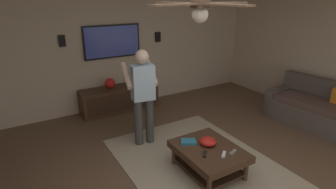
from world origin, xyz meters
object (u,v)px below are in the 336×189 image
Objects in this scene: wall_speaker_right at (62,41)px; ceiling_fan at (200,7)px; person_standing at (143,92)px; remote_black at (205,154)px; tv at (112,41)px; remote_grey at (233,152)px; bowl at (208,141)px; book at (188,142)px; couch at (320,111)px; coffee_table at (209,154)px; wall_speaker_left at (158,37)px; media_console at (120,99)px; remote_white at (224,154)px; vase_round at (110,83)px.

ceiling_fan is at bearing -168.74° from wall_speaker_right.
person_standing is 10.93× the size of remote_black.
tv is 8.23× the size of remote_grey.
wall_speaker_right reaches higher than bowl.
book reaches higher than remote_black.
tv is (2.96, 3.06, 1.18)m from couch.
wall_speaker_left reaches higher than coffee_table.
media_console is 1.04× the size of person_standing.
couch is at bearing -81.67° from ceiling_fan.
media_console is 1.68m from wall_speaker_left.
remote_grey is (-1.51, -0.62, -0.52)m from person_standing.
media_console reaches higher than remote_white.
wall_speaker_right reaches higher than couch.
bowl is at bearing 6.25° from media_console.
tv is 1.89m from person_standing.
bowl reaches higher than coffee_table.
ceiling_fan reaches higher than vase_round.
tv reaches higher than person_standing.
remote_white and remote_grey have the same top height.
media_console is 7.73× the size of wall_speaker_left.
person_standing is at bearing -113.20° from remote_white.
person_standing is (1.16, 3.23, 0.61)m from couch.
person_standing is 1.64m from remote_white.
couch reaches higher than remote_white.
wall_speaker_left reaches higher than book.
wall_speaker_left reaches higher than vase_round.
remote_white is at bearing -166.97° from coffee_table.
vase_round is at bearing -2.17° from ceiling_fan.
couch is 4.42m from tv.
tv reaches higher than remote_black.
coffee_table is 4.55× the size of book.
wall_speaker_right is at bearing -90.75° from tv.
wall_speaker_left is (3.04, -0.86, 1.21)m from coffee_table.
bowl reaches higher than book.
person_standing reaches higher than remote_black.
couch is 2.77m from remote_white.
vase_round is at bearing 100.45° from wall_speaker_left.
person_standing is 1.71m from remote_grey.
remote_black is (-3.13, -0.10, -1.09)m from tv.
book reaches higher than remote_white.
remote_white is (-3.03, -0.31, 0.14)m from media_console.
wall_speaker_left is (2.97, 1.95, 1.19)m from couch.
coffee_table is at bearing -118.13° from remote_white.
media_console is at bearing -58.54° from book.
media_console reaches higher than remote_grey.
bowl is 1.60× the size of remote_grey.
tv is at bearing 79.51° from remote_grey.
tv is 3.50m from remote_grey.
person_standing is at bearing -5.34° from tv.
coffee_table is 6.67× the size of remote_white.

